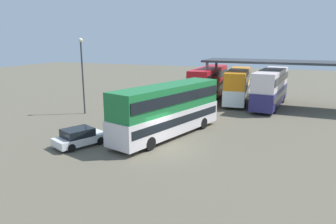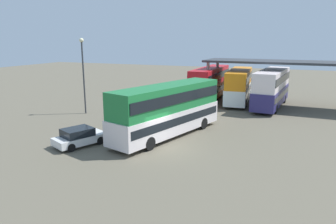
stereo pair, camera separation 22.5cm
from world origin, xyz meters
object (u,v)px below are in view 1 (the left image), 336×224
Objects in this scene: double_decker_mid_row at (238,84)px; lamppost_tall at (82,67)px; parked_hatchback at (79,137)px; double_decker_main at (168,108)px; double_decker_far_right at (270,87)px; double_decker_near_canopy at (209,82)px.

lamppost_tall is at bearing 127.30° from double_decker_mid_row.
double_decker_mid_row is at bearing 3.21° from parked_hatchback.
double_decker_main is 2.79× the size of parked_hatchback.
double_decker_far_right is at bearing -7.37° from parked_hatchback.
double_decker_far_right is (12.03, 19.82, 1.69)m from parked_hatchback.
lamppost_tall is (-14.07, -12.43, 2.71)m from double_decker_mid_row.
double_decker_main is 1.07× the size of double_decker_far_right.
double_decker_main reaches higher than double_decker_near_canopy.
double_decker_main reaches higher than parked_hatchback.
double_decker_near_canopy is 1.05× the size of double_decker_far_right.
double_decker_main is 16.80m from double_decker_mid_row.
double_decker_far_right reaches higher than double_decker_main.
lamppost_tall reaches higher than double_decker_far_right.
double_decker_main is 1.02× the size of double_decker_near_canopy.
lamppost_tall is (-6.03, 8.89, 4.28)m from parked_hatchback.
double_decker_near_canopy is 1.46× the size of lamppost_tall.
double_decker_far_right is at bearing -114.59° from double_decker_mid_row.
double_decker_far_right is 21.27m from lamppost_tall.
parked_hatchback is 0.36× the size of double_decker_near_canopy.
double_decker_main is at bearing -23.53° from parked_hatchback.
double_decker_mid_row is at bearing 6.82° from double_decker_main.
double_decker_near_canopy is 3.79m from double_decker_mid_row.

